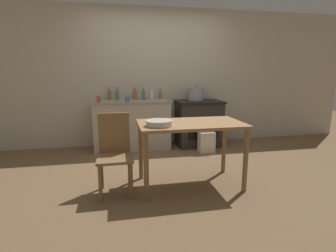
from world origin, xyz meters
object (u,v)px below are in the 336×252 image
Objects in this scene: bottle_left at (160,95)px; bottle_center at (152,95)px; chair at (115,151)px; stock_pot at (196,94)px; stove at (198,123)px; bottle_center_left at (143,95)px; bottle_center_right at (135,95)px; work_table at (190,131)px; cup_mid_right at (127,99)px; bottle_mid_left at (109,95)px; bottle_far_left at (117,95)px; mixing_bowl_large at (159,123)px; flour_sack at (206,142)px; cup_right at (99,99)px.

bottle_left is 1.05× the size of bottle_center.
chair is 3.02× the size of stock_pot.
bottle_center_left is (-1.03, 0.10, 0.54)m from stove.
work_table is at bearing -74.86° from bottle_center_right.
cup_mid_right is (-0.46, -0.32, -0.03)m from bottle_center.
bottle_mid_left reaches higher than chair.
mixing_bowl_large is at bearing -77.71° from bottle_far_left.
stove is at bearing -8.99° from bottle_center.
bottle_center is at bearing 69.69° from chair.
bottle_far_left reaches higher than flour_sack.
bottle_far_left is (0.06, 1.87, 0.49)m from chair.
chair is 4.12× the size of bottle_center_right.
chair is at bearing -141.33° from flour_sack.
bottle_left is (0.80, 0.05, -0.01)m from bottle_far_left.
bottle_center_right reaches higher than bottle_left.
stock_pot is 1.36× the size of bottle_center_right.
bottle_center_right is at bearing 7.21° from bottle_far_left.
bottle_mid_left is 1.04× the size of bottle_center_right.
bottle_center_left is at bearing 101.38° from work_table.
bottle_center reaches higher than cup_mid_right.
bottle_mid_left is at bearing 168.40° from bottle_center_left.
bottle_center is (-0.21, 1.87, 0.28)m from work_table.
chair is 0.62m from mixing_bowl_large.
chair is at bearing -106.28° from bottle_center_left.
bottle_mid_left is at bearing 177.92° from bottle_left.
flour_sack is 1.32m from bottle_center.
bottle_mid_left is 1.19× the size of bottle_center.
flour_sack is 1.61× the size of bottle_center_right.
stock_pot is (0.63, 1.82, 0.30)m from work_table.
bottle_center_right reaches higher than chair.
bottle_left is 0.88× the size of bottle_mid_left.
stock_pot is 0.99× the size of mixing_bowl_large.
cup_right is at bearing -162.78° from bottle_center.
stock_pot is at bearing -4.88° from bottle_center_right.
bottle_far_left is 0.36m from cup_mid_right.
stock_pot reaches higher than cup_right.
stock_pot is at bearing -4.99° from bottle_mid_left.
stock_pot is at bearing -9.01° from bottle_left.
bottle_far_left is 2.25× the size of cup_right.
bottle_left is 0.90× the size of bottle_center_left.
bottle_mid_left is at bearing 149.40° from bottle_far_left.
stock_pot is at bearing 49.78° from chair.
flour_sack is 1.77× the size of bottle_left.
bottle_far_left is 0.63m from bottle_center.
bottle_mid_left reaches higher than cup_right.
cup_right is at bearing 126.01° from work_table.
chair is 2.16m from bottle_left.
flour_sack is at bearing -29.31° from bottle_center_left.
cup_right reaches higher than flour_sack.
bottle_mid_left is 0.46m from bottle_center_right.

